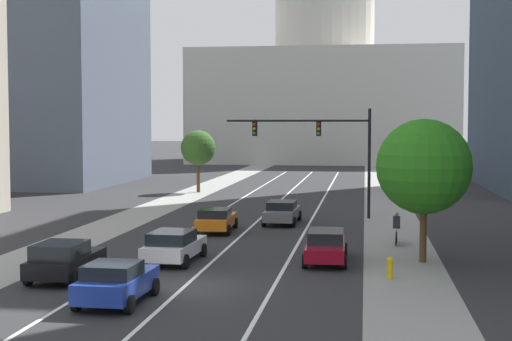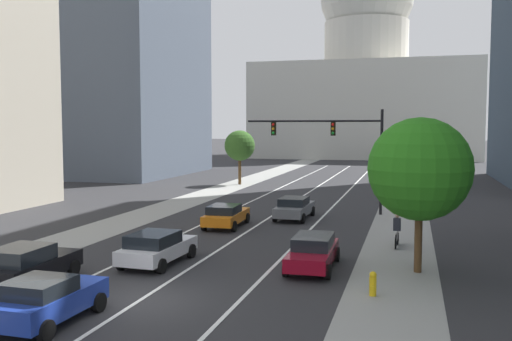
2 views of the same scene
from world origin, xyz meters
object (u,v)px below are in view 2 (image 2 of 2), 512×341
(car_gray, at_px, (294,207))
(cyclist, at_px, (397,231))
(capitol_building, at_px, (366,80))
(car_orange, at_px, (226,215))
(car_black, at_px, (28,264))
(fire_hydrant, at_px, (373,283))
(car_blue, at_px, (46,299))
(street_tree_mid_left, at_px, (240,146))
(street_tree_far_right, at_px, (420,169))
(traffic_signal_mast, at_px, (338,140))
(car_white, at_px, (157,247))
(car_crimson, at_px, (313,251))

(car_gray, height_order, cyclist, cyclist)
(capitol_building, height_order, car_orange, capitol_building)
(car_black, relative_size, fire_hydrant, 4.80)
(car_orange, height_order, car_blue, car_blue)
(street_tree_mid_left, distance_m, street_tree_far_right, 37.07)
(car_gray, distance_m, traffic_signal_mast, 6.01)
(car_white, bearing_deg, car_blue, -177.54)
(capitol_building, height_order, street_tree_mid_left, capitol_building)
(capitol_building, bearing_deg, car_gray, -88.75)
(cyclist, bearing_deg, fire_hydrant, -179.73)
(car_orange, height_order, fire_hydrant, car_orange)
(car_gray, relative_size, traffic_signal_mast, 0.50)
(fire_hydrant, bearing_deg, traffic_signal_mast, 101.00)
(car_blue, relative_size, fire_hydrant, 4.47)
(car_crimson, distance_m, car_blue, 11.35)
(car_orange, bearing_deg, car_black, 164.22)
(car_orange, xyz_separation_m, car_blue, (-0.01, -17.63, 0.05))
(car_blue, distance_m, traffic_signal_mast, 26.16)
(car_crimson, height_order, street_tree_far_right, street_tree_far_right)
(car_crimson, distance_m, car_gray, 13.19)
(car_orange, relative_size, car_white, 1.02)
(capitol_building, bearing_deg, street_tree_far_right, -84.01)
(car_crimson, bearing_deg, fire_hydrant, -141.96)
(car_white, height_order, street_tree_far_right, street_tree_far_right)
(street_tree_far_right, bearing_deg, car_gray, 122.54)
(car_gray, relative_size, street_tree_mid_left, 0.84)
(fire_hydrant, distance_m, cyclist, 8.86)
(car_orange, xyz_separation_m, car_black, (-3.42, -14.01, 0.08))
(car_orange, height_order, car_gray, car_gray)
(car_blue, distance_m, street_tree_mid_left, 42.73)
(car_gray, relative_size, car_black, 1.10)
(car_white, relative_size, fire_hydrant, 4.98)
(capitol_building, xyz_separation_m, cyclist, (8.52, -85.77, -14.35))
(car_gray, height_order, fire_hydrant, car_gray)
(car_blue, relative_size, street_tree_far_right, 0.62)
(car_black, bearing_deg, car_orange, -13.90)
(car_crimson, bearing_deg, street_tree_mid_left, 21.03)
(car_black, relative_size, cyclist, 2.54)
(street_tree_mid_left, xyz_separation_m, street_tree_far_right, (17.81, -32.51, 0.28))
(car_orange, height_order, traffic_signal_mast, traffic_signal_mast)
(car_crimson, distance_m, street_tree_far_right, 5.70)
(car_blue, xyz_separation_m, street_tree_far_right, (11.22, 9.57, 3.58))
(fire_hydrant, bearing_deg, car_white, 166.67)
(fire_hydrant, bearing_deg, car_gray, 110.99)
(car_orange, distance_m, traffic_signal_mast, 10.46)
(car_orange, bearing_deg, cyclist, -109.20)
(car_blue, bearing_deg, car_gray, -7.52)
(traffic_signal_mast, distance_m, street_tree_far_right, 16.47)
(car_blue, height_order, street_tree_far_right, street_tree_far_right)
(traffic_signal_mast, height_order, street_tree_far_right, traffic_signal_mast)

